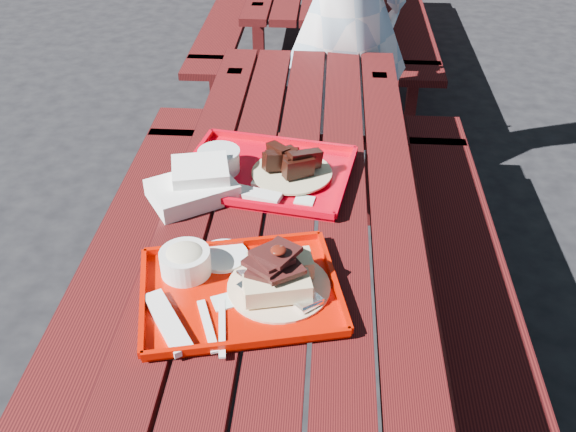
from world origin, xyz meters
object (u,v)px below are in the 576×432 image
object	(u,v)px
picnic_table_near	(291,256)
person	(345,9)
near_tray	(239,278)
far_tray	(264,170)

from	to	relation	value
picnic_table_near	person	world-z (taller)	person
near_tray	far_tray	xyz separation A→B (m)	(0.01, 0.52, -0.01)
near_tray	far_tray	size ratio (longest dim) A/B	0.96
person	picnic_table_near	bearing A→B (deg)	64.96
picnic_table_near	near_tray	distance (m)	0.45
near_tray	person	distance (m)	1.74
person	far_tray	bearing A→B (deg)	59.72
far_tray	person	xyz separation A→B (m)	(0.25, 1.20, 0.12)
person	near_tray	bearing A→B (deg)	62.91
picnic_table_near	person	size ratio (longest dim) A/B	1.35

